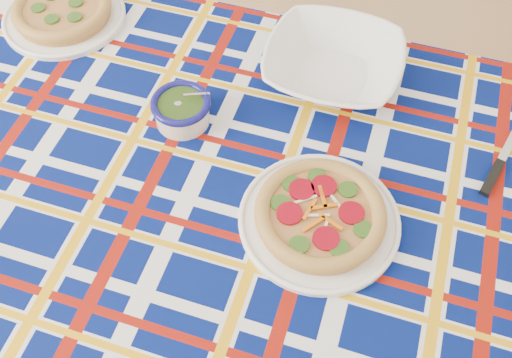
{
  "coord_description": "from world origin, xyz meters",
  "views": [
    {
      "loc": [
        0.57,
        -0.48,
        1.67
      ],
      "look_at": [
        0.63,
        0.13,
        0.78
      ],
      "focal_mm": 40.0,
      "sensor_mm": 36.0,
      "label": 1
    }
  ],
  "objects_px": {
    "dining_table": "(236,210)",
    "main_focaccia_plate": "(320,214)",
    "pesto_bowl": "(181,109)",
    "serving_bowl": "(333,64)"
  },
  "relations": [
    {
      "from": "pesto_bowl",
      "to": "serving_bowl",
      "type": "xyz_separation_m",
      "value": [
        0.33,
        0.1,
        -0.0
      ]
    },
    {
      "from": "dining_table",
      "to": "main_focaccia_plate",
      "type": "height_order",
      "value": "main_focaccia_plate"
    },
    {
      "from": "main_focaccia_plate",
      "to": "dining_table",
      "type": "bearing_deg",
      "value": 149.19
    },
    {
      "from": "dining_table",
      "to": "pesto_bowl",
      "type": "distance_m",
      "value": 0.24
    },
    {
      "from": "main_focaccia_plate",
      "to": "serving_bowl",
      "type": "height_order",
      "value": "serving_bowl"
    },
    {
      "from": "dining_table",
      "to": "pesto_bowl",
      "type": "xyz_separation_m",
      "value": [
        -0.1,
        0.18,
        0.11
      ]
    },
    {
      "from": "pesto_bowl",
      "to": "serving_bowl",
      "type": "relative_size",
      "value": 0.41
    },
    {
      "from": "pesto_bowl",
      "to": "main_focaccia_plate",
      "type": "bearing_deg",
      "value": -47.86
    },
    {
      "from": "dining_table",
      "to": "pesto_bowl",
      "type": "relative_size",
      "value": 15.27
    },
    {
      "from": "pesto_bowl",
      "to": "serving_bowl",
      "type": "height_order",
      "value": "same"
    }
  ]
}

